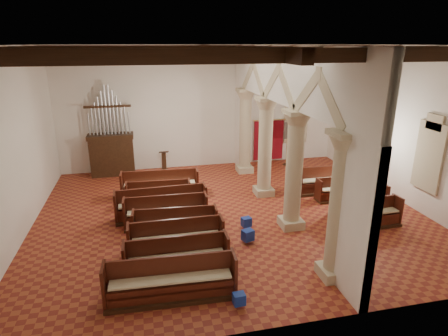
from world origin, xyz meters
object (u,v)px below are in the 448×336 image
lectern (164,163)px  processional_banner (287,150)px  aisle_pew_0 (373,217)px  nave_pew_0 (171,286)px  pipe_organ (111,147)px

lectern → processional_banner: processional_banner is taller
lectern → aisle_pew_0: bearing=-51.8°
nave_pew_0 → aisle_pew_0: bearing=21.1°
nave_pew_0 → aisle_pew_0: nave_pew_0 is taller
processional_banner → aisle_pew_0: 7.18m
pipe_organ → lectern: 2.59m
lectern → nave_pew_0: size_ratio=0.34×
nave_pew_0 → lectern: bearing=89.6°
processional_banner → nave_pew_0: 11.74m
pipe_organ → processional_banner: 8.74m
processional_banner → lectern: bearing=156.3°
nave_pew_0 → pipe_organ: bearing=103.4°
lectern → nave_pew_0: lectern is taller
processional_banner → aisle_pew_0: processional_banner is taller
pipe_organ → lectern: size_ratio=3.98×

